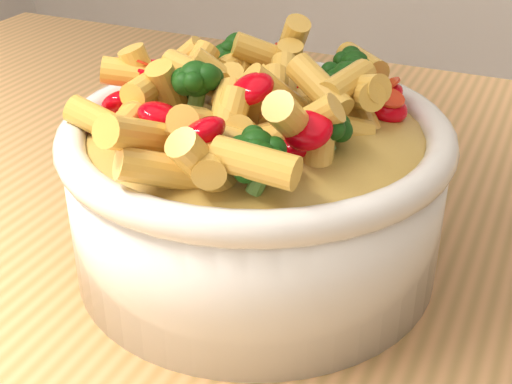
% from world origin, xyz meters
% --- Properties ---
extents(table, '(1.20, 0.80, 0.90)m').
position_xyz_m(table, '(0.00, 0.00, 0.80)').
color(table, tan).
rests_on(table, ground).
extents(serving_bowl, '(0.24, 0.24, 0.10)m').
position_xyz_m(serving_bowl, '(-0.04, -0.03, 0.95)').
color(serving_bowl, silver).
rests_on(serving_bowl, table).
extents(pasta_salad, '(0.19, 0.19, 0.04)m').
position_xyz_m(pasta_salad, '(-0.04, -0.03, 1.02)').
color(pasta_salad, '#EBB24A').
rests_on(pasta_salad, serving_bowl).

